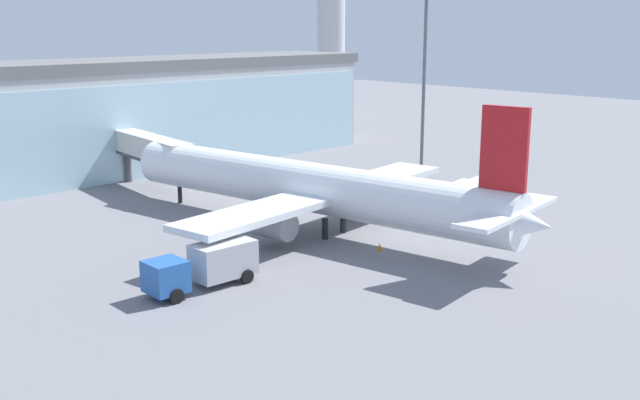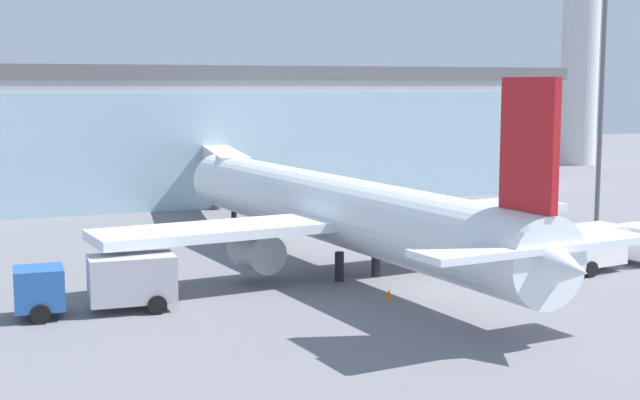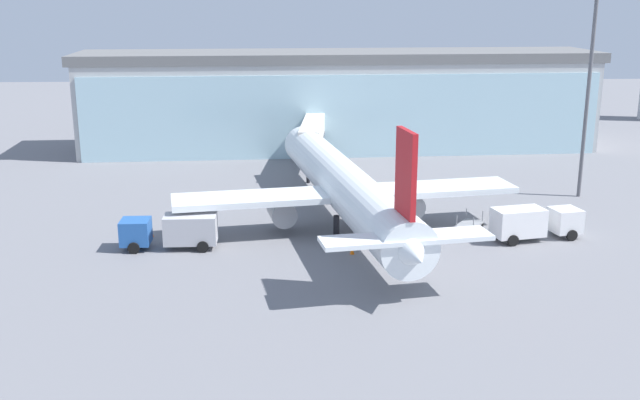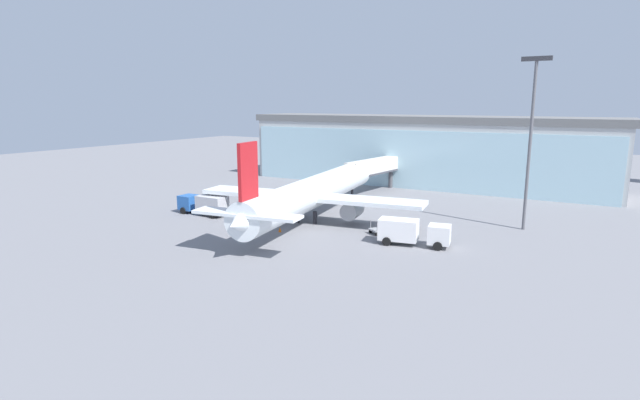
% 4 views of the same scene
% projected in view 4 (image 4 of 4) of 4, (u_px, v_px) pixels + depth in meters
% --- Properties ---
extents(ground, '(240.00, 240.00, 0.00)m').
position_uv_depth(ground, '(300.00, 232.00, 57.23)').
color(ground, slate).
extents(terminal_building, '(65.18, 15.03, 12.26)m').
position_uv_depth(terminal_building, '(423.00, 150.00, 89.43)').
color(terminal_building, '#AFAFAF').
rests_on(terminal_building, ground).
extents(jet_bridge, '(3.66, 14.74, 5.48)m').
position_uv_depth(jet_bridge, '(375.00, 167.00, 81.76)').
color(jet_bridge, beige).
rests_on(jet_bridge, ground).
extents(apron_light_mast, '(3.20, 0.40, 19.60)m').
position_uv_depth(apron_light_mast, '(531.00, 130.00, 56.18)').
color(apron_light_mast, '#59595E').
rests_on(apron_light_mast, ground).
extents(airplane, '(28.91, 39.47, 10.96)m').
position_uv_depth(airplane, '(313.00, 192.00, 62.67)').
color(airplane, white).
rests_on(airplane, ground).
extents(catering_truck, '(7.31, 2.53, 2.65)m').
position_uv_depth(catering_truck, '(204.00, 204.00, 65.66)').
color(catering_truck, '#2659A5').
rests_on(catering_truck, ground).
extents(fuel_truck, '(7.60, 3.70, 2.65)m').
position_uv_depth(fuel_truck, '(411.00, 231.00, 51.77)').
color(fuel_truck, silver).
rests_on(fuel_truck, ground).
extents(baggage_cart, '(2.88, 3.22, 1.50)m').
position_uv_depth(baggage_cart, '(382.00, 229.00, 56.48)').
color(baggage_cart, gray).
rests_on(baggage_cart, ground).
extents(safety_cone_nose, '(0.36, 0.36, 0.55)m').
position_uv_depth(safety_cone_nose, '(280.00, 230.00, 57.19)').
color(safety_cone_nose, orange).
rests_on(safety_cone_nose, ground).
extents(safety_cone_wingtip, '(0.36, 0.36, 0.55)m').
position_uv_depth(safety_cone_wingtip, '(209.00, 207.00, 69.50)').
color(safety_cone_wingtip, orange).
rests_on(safety_cone_wingtip, ground).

